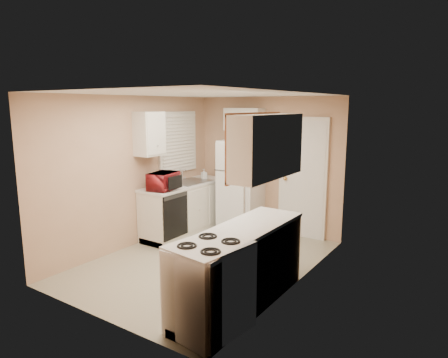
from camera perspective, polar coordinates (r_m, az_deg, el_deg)
The scene contains 19 objects.
floor at distance 5.96m, azimuth -2.73°, elevation -11.67°, with size 3.80×3.80×0.00m, color #B3AD94.
ceiling at distance 5.53m, azimuth -2.95°, elevation 12.06°, with size 3.80×3.80×0.00m, color white.
wall_left at distance 6.54m, azimuth -12.73°, elevation 1.01°, with size 3.80×3.80×0.00m, color tan.
wall_right at distance 4.93m, azimuth 10.34°, elevation -1.94°, with size 3.80×3.80×0.00m, color tan.
wall_back at distance 7.21m, azimuth 6.21°, elevation 2.06°, with size 2.80×2.80×0.00m, color tan.
wall_front at distance 4.29m, azimuth -18.20°, elevation -4.17°, with size 2.80×2.80×0.00m, color tan.
left_counter at distance 7.14m, azimuth -5.57°, elevation -4.16°, with size 0.60×1.80×0.90m, color silver.
dishwasher at distance 6.51m, azimuth -6.95°, elevation -5.27°, with size 0.03×0.58×0.72m, color black.
sink at distance 7.16m, azimuth -4.87°, elevation -0.73°, with size 0.54×0.74×0.16m, color gray.
microwave at distance 6.51m, azimuth -8.65°, elevation -0.24°, with size 0.28×0.51×0.34m, color maroon.
soap_bottle at distance 7.41m, azimuth -2.87°, elevation 0.77°, with size 0.08×0.09×0.19m, color silver.
window_blinds at distance 7.22m, azimuth -6.58°, elevation 5.26°, with size 0.10×0.98×1.08m, color silver.
upper_cabinet_left at distance 6.52m, azimuth -10.62°, elevation 6.37°, with size 0.30×0.45×0.70m, color silver.
refrigerator at distance 7.18m, azimuth 2.53°, elevation -0.98°, with size 0.68×0.66×1.65m, color silver.
cabinet_over_fridge at distance 7.21m, azimuth 2.92°, elevation 8.49°, with size 0.70×0.30×0.40m, color silver.
interior_door at distance 6.91m, azimuth 11.16°, elevation 0.05°, with size 0.86×0.06×2.08m, color silver.
right_counter at distance 4.61m, azimuth 2.42°, elevation -12.47°, with size 0.60×2.00×0.90m, color silver.
stove at distance 4.11m, azimuth -2.10°, elevation -15.29°, with size 0.61×0.75×0.91m, color silver.
upper_cabinet_right at distance 4.45m, azimuth 6.23°, elevation 4.67°, with size 0.30×1.20×0.70m, color silver.
Camera 1 is at (3.30, -4.43, 2.24)m, focal length 32.00 mm.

